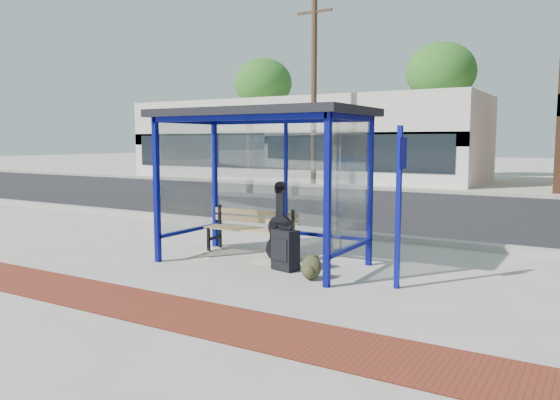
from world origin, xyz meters
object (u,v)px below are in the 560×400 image
Objects in this scene: backpack at (311,268)px; bench at (252,227)px; guitar_bag at (280,235)px; suitcase at (285,250)px.

bench is at bearing 136.77° from backpack.
guitar_bag reaches higher than suitcase.
guitar_bag is (0.80, -0.38, 0.00)m from bench.
suitcase is at bearing -38.09° from bench.
backpack is at bearing -12.81° from suitcase.
suitcase is 0.68m from backpack.
backpack is (1.74, -1.12, -0.28)m from bench.
suitcase is 1.89× the size of backpack.
suitcase is (1.15, -0.82, -0.14)m from bench.
bench is 4.78× the size of backpack.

